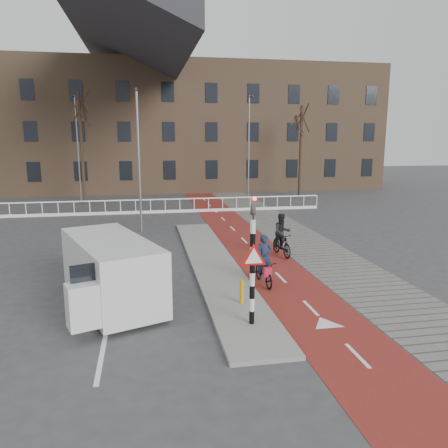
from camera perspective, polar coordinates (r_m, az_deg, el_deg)
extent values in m
plane|color=#38383A|center=(14.23, 4.04, -9.83)|extent=(120.00, 120.00, 0.00)
cube|color=maroon|center=(23.91, 1.59, -1.08)|extent=(2.50, 60.00, 0.01)
cube|color=slate|center=(24.63, 7.98, -0.82)|extent=(3.00, 60.00, 0.01)
cube|color=gray|center=(17.79, -1.36, -5.25)|extent=(1.80, 16.00, 0.12)
cylinder|color=black|center=(11.74, 3.72, -6.38)|extent=(0.14, 0.14, 2.88)
imported|color=black|center=(11.32, 3.84, 2.53)|extent=(0.13, 0.16, 0.80)
cylinder|color=#FF0C05|center=(11.16, 4.02, 3.34)|extent=(0.11, 0.02, 0.11)
cylinder|color=#D1960B|center=(13.49, 2.32, -8.82)|extent=(0.12, 0.12, 0.73)
imported|color=black|center=(15.51, 5.24, -6.28)|extent=(0.69, 1.72, 0.88)
imported|color=#17253F|center=(15.35, 5.28, -4.25)|extent=(0.58, 0.40, 1.54)
cube|color=#BA1A38|center=(14.94, 5.69, -6.27)|extent=(0.27, 0.18, 0.32)
imported|color=black|center=(19.22, 7.53, -2.63)|extent=(0.73, 1.79, 1.04)
imported|color=black|center=(19.10, 7.57, -1.06)|extent=(0.87, 0.72, 1.64)
cube|color=silver|center=(13.96, -14.52, -5.77)|extent=(3.49, 5.20, 1.93)
cube|color=#2C911F|center=(14.10, -18.48, -6.25)|extent=(1.09, 2.90, 0.55)
cube|color=#2C911F|center=(13.95, -10.48, -6.04)|extent=(1.09, 2.90, 0.55)
cube|color=black|center=(11.88, -15.29, -6.80)|extent=(1.65, 0.65, 0.90)
cylinder|color=black|center=(12.52, -15.84, -11.60)|extent=(0.46, 0.72, 0.68)
cylinder|color=black|center=(12.99, -8.72, -10.44)|extent=(0.46, 0.72, 0.68)
cylinder|color=black|center=(15.54, -19.03, -7.27)|extent=(0.46, 0.72, 0.68)
cylinder|color=black|center=(15.91, -13.22, -6.51)|extent=(0.46, 0.72, 0.68)
cube|color=silver|center=(30.18, -13.41, 3.03)|extent=(28.00, 0.08, 0.08)
cube|color=silver|center=(30.31, -13.34, 1.44)|extent=(28.00, 0.10, 0.20)
cube|color=#7F6047|center=(44.85, -10.14, 12.23)|extent=(46.00, 10.00, 12.00)
cylinder|color=black|center=(35.53, -18.07, 9.26)|extent=(0.24, 0.24, 8.42)
cylinder|color=black|center=(38.44, 9.98, 9.24)|extent=(0.26, 0.26, 7.74)
cylinder|color=slate|center=(24.05, -11.04, 7.93)|extent=(0.12, 0.12, 7.60)
cylinder|color=slate|center=(37.04, -18.53, 9.22)|extent=(0.12, 0.12, 8.32)
cylinder|color=slate|center=(35.84, 3.25, 9.74)|extent=(0.12, 0.12, 8.34)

